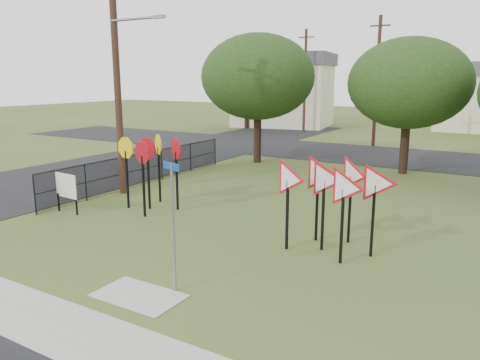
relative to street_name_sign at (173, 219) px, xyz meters
name	(u,v)px	position (x,y,z in m)	size (l,w,h in m)	color
ground	(201,261)	(-0.54, 1.77, -1.72)	(140.00, 140.00, 0.00)	#3B4F1D
sidewalk	(74,332)	(-0.54, -2.43, -1.71)	(30.00, 1.60, 0.02)	#9D9B94
street_left	(133,163)	(-12.54, 11.77, -1.71)	(8.00, 50.00, 0.02)	black
street_far	(387,156)	(-0.54, 21.77, -1.71)	(60.00, 8.00, 0.02)	black
curb_pad	(139,296)	(-0.54, -0.63, -1.71)	(2.00, 1.20, 0.02)	#9D9B94
street_name_sign	(173,219)	(0.00, 0.00, 0.00)	(0.60, 0.22, 3.00)	gray
stop_sign_cluster	(150,156)	(-5.12, 5.03, 0.26)	(2.54, 2.20, 2.70)	black
yield_sign_cluster	(333,184)	(2.13, 4.36, 0.21)	(3.37, 2.07, 2.65)	black
info_board	(66,187)	(-7.37, 3.02, -0.76)	(1.16, 0.14, 1.45)	black
utility_pole_main	(117,68)	(-7.77, 6.26, 3.49)	(3.55, 0.33, 10.00)	#41291E
far_pole_a	(377,81)	(-2.54, 25.77, 2.88)	(1.40, 0.24, 9.00)	#41291E
far_pole_c	(305,80)	(-10.54, 31.77, 2.88)	(1.40, 0.24, 9.00)	#41291E
fence_run	(145,168)	(-8.14, 8.02, -0.94)	(0.05, 11.55, 1.50)	black
house_left	(284,90)	(-14.54, 35.77, 1.93)	(10.58, 8.88, 7.20)	#EEE6C0
tree_near_left	(258,77)	(-6.54, 15.77, 3.13)	(6.40, 6.40, 7.27)	black
tree_near_mid	(409,83)	(1.46, 16.77, 2.82)	(6.00, 6.00, 6.80)	black
tree_far_left	(247,74)	(-16.54, 31.77, 3.45)	(6.80, 6.80, 7.73)	black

